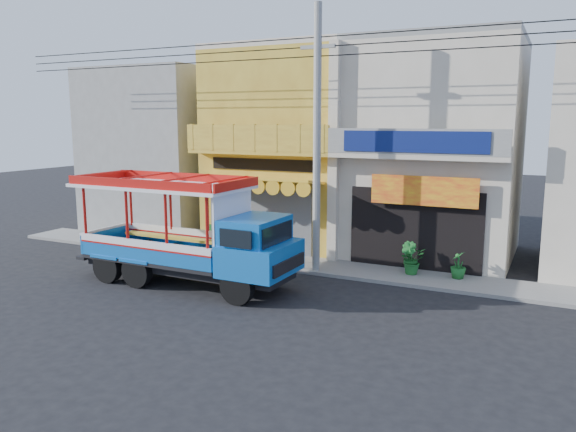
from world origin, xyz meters
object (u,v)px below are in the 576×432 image
at_px(green_sign, 214,241).
at_px(potted_plant_c, 458,265).
at_px(songthaew_truck, 200,235).
at_px(potted_plant_b, 409,258).
at_px(potted_plant_a, 412,261).
at_px(utility_pole, 321,127).

xyz_separation_m(green_sign, potted_plant_c, (9.17, 0.52, -0.02)).
xyz_separation_m(songthaew_truck, potted_plant_c, (7.28, 4.15, -1.11)).
relative_size(potted_plant_b, potted_plant_c, 1.19).
distance_m(songthaew_truck, potted_plant_c, 8.45).
height_order(green_sign, potted_plant_a, green_sign).
relative_size(songthaew_truck, potted_plant_b, 6.99).
bearing_deg(green_sign, potted_plant_a, 2.90).
relative_size(utility_pole, potted_plant_a, 31.18).
xyz_separation_m(green_sign, potted_plant_a, (7.68, 0.39, -0.02)).
bearing_deg(potted_plant_b, songthaew_truck, 64.81).
distance_m(songthaew_truck, potted_plant_b, 7.05).
relative_size(utility_pole, green_sign, 25.17).
bearing_deg(potted_plant_a, potted_plant_c, -47.16).
bearing_deg(songthaew_truck, utility_pole, 47.54).
distance_m(utility_pole, potted_plant_b, 5.32).
bearing_deg(songthaew_truck, potted_plant_a, 34.78).
xyz_separation_m(songthaew_truck, potted_plant_a, (5.79, 4.02, -1.11)).
xyz_separation_m(utility_pole, potted_plant_c, (4.46, 1.07, -4.46)).
bearing_deg(potted_plant_c, songthaew_truck, -63.05).
bearing_deg(green_sign, potted_plant_c, 3.23).
height_order(utility_pole, potted_plant_c, utility_pole).
xyz_separation_m(utility_pole, songthaew_truck, (-2.82, -3.08, -3.35)).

